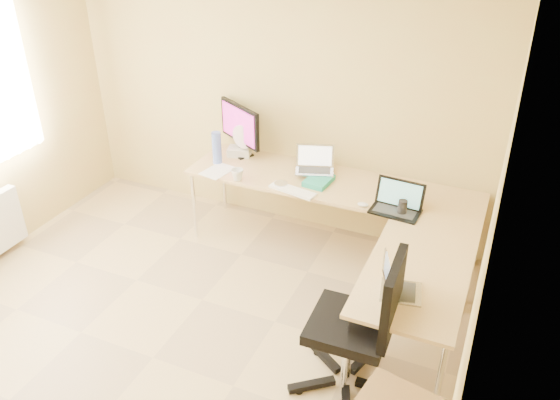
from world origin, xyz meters
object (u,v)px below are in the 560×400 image
at_px(laptop_center, 315,160).
at_px(office_chair, 349,329).
at_px(laptop_black, 397,199).
at_px(mug, 237,175).
at_px(laptop_return, 403,280).
at_px(monitor, 240,130).
at_px(keyboard, 293,190).
at_px(desk_main, 330,217).
at_px(desk_fan, 245,141).
at_px(desk_return, 411,311).
at_px(water_bottle, 217,148).

bearing_deg(laptop_center, office_chair, -80.46).
xyz_separation_m(laptop_black, office_chair, (0.01, -1.22, -0.35)).
relative_size(mug, office_chair, 0.10).
relative_size(laptop_return, office_chair, 0.28).
bearing_deg(office_chair, monitor, 132.44).
bearing_deg(keyboard, desk_main, 61.00).
bearing_deg(desk_fan, laptop_center, 3.60).
bearing_deg(desk_return, desk_fan, 148.13).
distance_m(desk_main, laptop_return, 1.65).
height_order(keyboard, water_bottle, water_bottle).
xyz_separation_m(laptop_center, water_bottle, (-0.94, -0.12, -0.00)).
height_order(laptop_center, laptop_return, laptop_center).
relative_size(monitor, mug, 5.35).
height_order(monitor, desk_fan, monitor).
height_order(laptop_center, office_chair, office_chair).
bearing_deg(laptop_black, mug, -175.07).
xyz_separation_m(laptop_black, desk_fan, (-1.60, 0.49, 0.03)).
bearing_deg(office_chair, water_bottle, 139.10).
height_order(desk_return, office_chair, office_chair).
height_order(desk_return, desk_fan, desk_fan).
distance_m(mug, desk_fan, 0.53).
distance_m(laptop_return, office_chair, 0.48).
distance_m(desk_fan, office_chair, 2.38).
distance_m(mug, laptop_return, 1.98).
distance_m(desk_main, keyboard, 0.54).
bearing_deg(office_chair, desk_return, 55.85).
xyz_separation_m(desk_main, keyboard, (-0.25, -0.30, 0.38)).
bearing_deg(monitor, office_chair, -15.92).
bearing_deg(laptop_black, office_chair, -85.11).
distance_m(desk_main, office_chair, 1.65).
xyz_separation_m(keyboard, mug, (-0.54, 0.00, 0.04)).
relative_size(laptop_center, mug, 3.07).
bearing_deg(laptop_return, water_bottle, 48.57).
xyz_separation_m(laptop_black, keyboard, (-0.90, -0.01, -0.11)).
distance_m(monitor, laptop_center, 0.84).
bearing_deg(desk_return, monitor, 148.82).
height_order(keyboard, mug, mug).
distance_m(desk_return, laptop_center, 1.65).
bearing_deg(laptop_black, keyboard, -174.78).
height_order(monitor, laptop_center, monitor).
bearing_deg(laptop_black, desk_main, 160.57).
bearing_deg(laptop_return, laptop_black, 5.06).
bearing_deg(laptop_center, laptop_return, -69.08).
distance_m(water_bottle, desk_fan, 0.31).
distance_m(laptop_center, water_bottle, 0.95).
bearing_deg(desk_fan, laptop_return, -24.11).
relative_size(desk_fan, office_chair, 0.27).
bearing_deg(laptop_return, desk_main, 25.15).
bearing_deg(office_chair, laptop_black, 88.64).
bearing_deg(mug, laptop_center, 30.32).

